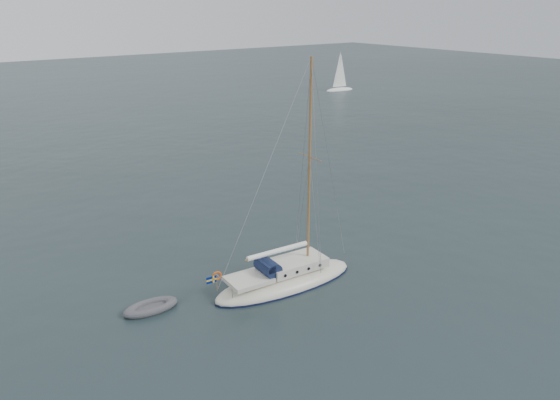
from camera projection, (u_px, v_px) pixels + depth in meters
ground at (269, 291)px, 31.96m from camera, size 300.00×300.00×0.00m
sailboat at (285, 269)px, 32.30m from camera, size 9.71×2.91×13.83m
dinghy at (151, 307)px, 29.85m from camera, size 3.07×1.39×0.44m
distant_yacht_b at (340, 72)px, 103.20m from camera, size 6.05×3.22×8.01m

